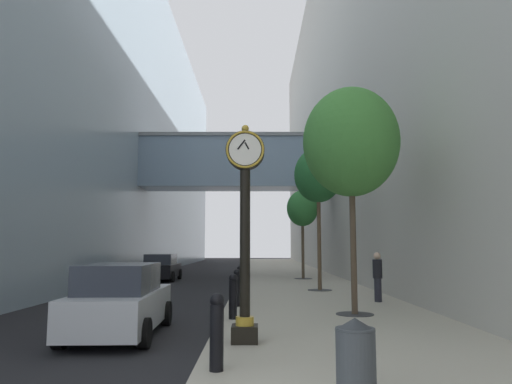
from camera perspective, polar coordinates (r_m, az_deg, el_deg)
name	(u,v)px	position (r m, az deg, el deg)	size (l,w,h in m)	color
ground_plane	(241,279)	(31.39, -1.75, -10.39)	(110.00, 110.00, 0.00)	black
sidewalk_right	(288,275)	(34.43, 3.84, -9.91)	(6.41, 80.00, 0.14)	#ADA593
building_block_left	(91,112)	(37.77, -19.21, 9.08)	(22.65, 80.00, 24.16)	#93A8B7
building_block_right	(390,85)	(37.65, 15.74, 12.27)	(9.00, 80.00, 28.17)	#B7B2A8
street_clock	(246,220)	(10.15, -1.18, -3.41)	(0.84, 0.55, 4.62)	black
bollard_nearest	(218,330)	(8.03, -4.58, -16.15)	(0.24, 0.24, 1.23)	black
bollard_third	(234,295)	(13.44, -2.63, -12.26)	(0.24, 0.24, 1.23)	black
bollard_fourth	(238,287)	(16.15, -2.16, -11.29)	(0.24, 0.24, 1.23)	black
bollard_fifth	(241,281)	(18.87, -1.82, -10.60)	(0.24, 0.24, 1.23)	black
bollard_sixth	(243,276)	(21.60, -1.57, -10.08)	(0.24, 0.24, 1.23)	black
street_tree_near	(352,142)	(14.84, 11.45, 5.84)	(2.91, 2.91, 6.82)	#333335
street_tree_mid_near	(319,176)	(22.29, 7.61, 1.93)	(2.23, 2.23, 6.56)	#333335
street_tree_mid_far	(304,209)	(29.74, 5.73, -2.04)	(1.95, 1.95, 5.45)	#333335
trash_bin	(357,358)	(6.71, 12.02, -18.86)	(0.53, 0.53, 1.05)	#383D42
pedestrian_walking	(379,275)	(17.97, 14.51, -9.65)	(0.42, 0.42, 1.76)	#23232D
car_black_near	(162,268)	(30.46, -11.15, -8.89)	(2.09, 4.13, 1.64)	black
car_silver_mid	(122,301)	(12.10, -15.80, -12.46)	(2.07, 4.40, 1.71)	#B7BABF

